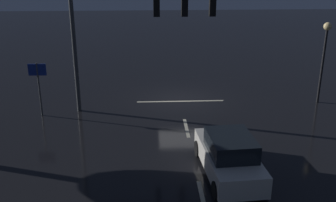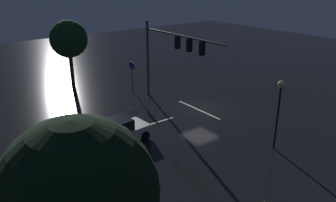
# 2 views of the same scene
# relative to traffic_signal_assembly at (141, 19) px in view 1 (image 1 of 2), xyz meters

# --- Properties ---
(ground_plane) EXTENTS (80.00, 80.00, 0.00)m
(ground_plane) POSITION_rel_traffic_signal_assembly_xyz_m (-2.12, -1.40, -4.89)
(ground_plane) COLOR black
(traffic_signal_assembly) EXTENTS (9.51, 0.47, 6.80)m
(traffic_signal_assembly) POSITION_rel_traffic_signal_assembly_xyz_m (0.00, 0.00, 0.00)
(traffic_signal_assembly) COLOR #383A3D
(traffic_signal_assembly) RESTS_ON ground_plane
(lane_dash_far) EXTENTS (0.16, 2.20, 0.01)m
(lane_dash_far) POSITION_rel_traffic_signal_assembly_xyz_m (-2.12, 2.60, -4.88)
(lane_dash_far) COLOR beige
(lane_dash_far) RESTS_ON ground_plane
(lane_dash_mid) EXTENTS (0.16, 2.20, 0.01)m
(lane_dash_mid) POSITION_rel_traffic_signal_assembly_xyz_m (-2.12, 8.60, -4.88)
(lane_dash_mid) COLOR beige
(lane_dash_mid) RESTS_ON ground_plane
(stop_bar) EXTENTS (5.00, 0.16, 0.01)m
(stop_bar) POSITION_rel_traffic_signal_assembly_xyz_m (-2.12, -1.19, -4.88)
(stop_bar) COLOR beige
(stop_bar) RESTS_ON ground_plane
(car_approaching) EXTENTS (2.19, 4.48, 1.70)m
(car_approaching) POSITION_rel_traffic_signal_assembly_xyz_m (-3.30, 7.07, -4.09)
(car_approaching) COLOR silver
(car_approaching) RESTS_ON ground_plane
(street_lamp_left_kerb) EXTENTS (0.44, 0.44, 4.56)m
(street_lamp_left_kerb) POSITION_rel_traffic_signal_assembly_xyz_m (-9.95, -0.64, -1.65)
(street_lamp_left_kerb) COLOR black
(street_lamp_left_kerb) RESTS_ON ground_plane
(route_sign) EXTENTS (0.90, 0.09, 2.84)m
(route_sign) POSITION_rel_traffic_signal_assembly_xyz_m (5.31, 0.60, -2.84)
(route_sign) COLOR #383A3D
(route_sign) RESTS_ON ground_plane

